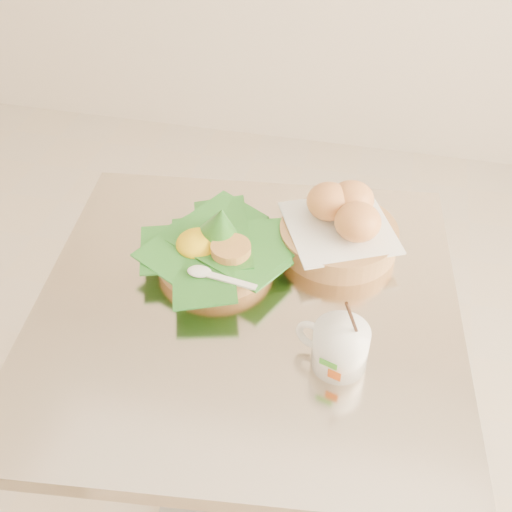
% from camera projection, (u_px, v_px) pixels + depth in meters
% --- Properties ---
extents(cafe_table, '(0.78, 0.78, 0.75)m').
position_uv_depth(cafe_table, '(248.00, 385.00, 1.21)').
color(cafe_table, gray).
rests_on(cafe_table, floor).
extents(rice_basket, '(0.26, 0.26, 0.13)m').
position_uv_depth(rice_basket, '(215.00, 247.00, 1.12)').
color(rice_basket, '#B4824D').
rests_on(rice_basket, cafe_table).
extents(bread_basket, '(0.24, 0.24, 0.11)m').
position_uv_depth(bread_basket, '(341.00, 226.00, 1.15)').
color(bread_basket, '#B4824D').
rests_on(bread_basket, cafe_table).
extents(coffee_mug, '(0.11, 0.09, 0.14)m').
position_uv_depth(coffee_mug, '(339.00, 346.00, 0.94)').
color(coffee_mug, white).
rests_on(coffee_mug, cafe_table).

